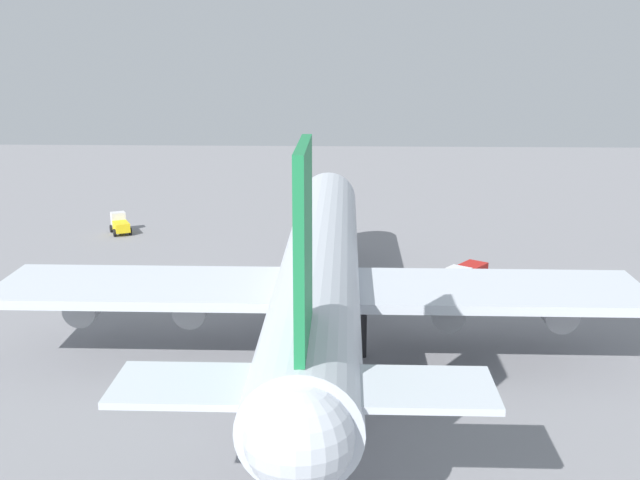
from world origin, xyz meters
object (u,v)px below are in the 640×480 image
Objects in this scene: catering_truck at (120,224)px; cargo_airplane at (320,269)px; maintenance_van at (466,273)px; safety_cone_nose at (347,251)px.

cargo_airplane is at bearing -143.51° from catering_truck.
maintenance_van is 7.45× the size of safety_cone_nose.
cargo_airplane reaches higher than safety_cone_nose.
catering_truck is (35.29, 26.10, -5.03)m from cargo_airplane.
catering_truck is at bearing 64.50° from maintenance_van.
catering_truck is at bearing 36.49° from cargo_airplane.
maintenance_van is 15.66m from safety_cone_nose.
cargo_airplane is 11.02× the size of maintenance_van.
cargo_airplane is 82.05× the size of safety_cone_nose.
cargo_airplane is 21.95m from maintenance_van.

